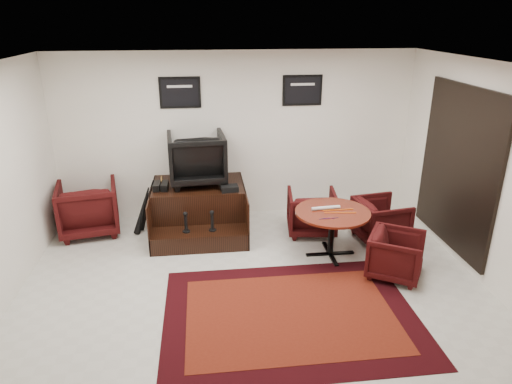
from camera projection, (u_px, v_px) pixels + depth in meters
ground at (254, 289)px, 5.89m from camera, size 6.00×6.00×0.00m
room_shell at (286, 153)px, 5.40m from camera, size 6.02×5.02×2.81m
area_rug at (290, 315)px, 5.38m from camera, size 2.96×2.22×0.01m
shine_podium at (199, 209)px, 7.44m from camera, size 1.48×1.52×0.76m
shine_chair at (197, 156)px, 7.27m from camera, size 0.94×0.89×0.91m
shoes_pair at (161, 186)px, 7.13m from camera, size 0.23×0.29×0.11m
polish_kit at (230, 188)px, 7.05m from camera, size 0.28×0.21×0.09m
umbrella_black at (143, 210)px, 7.25m from camera, size 0.31×0.12×0.82m
umbrella_hooked at (147, 205)px, 7.38m from camera, size 0.33×0.12×0.89m
armchair_side at (88, 206)px, 7.30m from camera, size 1.04×0.99×0.92m
meeting_table at (332, 217)px, 6.53m from camera, size 1.07×1.07×0.70m
table_chair_back at (312, 210)px, 7.32m from camera, size 0.83×0.79×0.77m
table_chair_window at (381, 218)px, 7.07m from camera, size 0.77×0.81×0.74m
table_chair_corner at (396, 253)px, 6.08m from camera, size 0.88×0.90×0.69m
paper_roll at (326, 208)px, 6.55m from camera, size 0.42×0.08×0.05m
table_clutter at (337, 212)px, 6.45m from camera, size 0.57×0.30×0.01m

